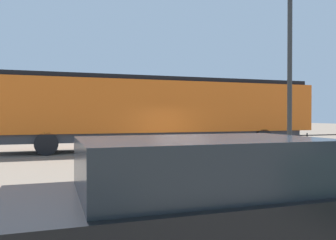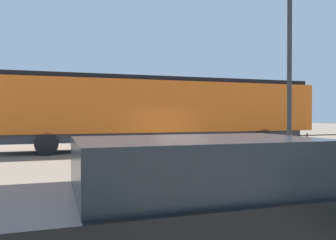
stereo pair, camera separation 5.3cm
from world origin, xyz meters
The scene contains 4 objects.
ground_plane centered at (0.00, 0.00, 0.00)m, with size 120.00×120.00×0.00m, color #756656.
locomotive centered at (-3.95, 0.71, 2.25)m, with size 2.97×18.54×3.98m.
parked_car_black centered at (11.12, -3.76, 0.84)m, with size 1.96×4.78×1.61m.
lamp_post centered at (4.78, 2.17, 4.65)m, with size 0.55×0.55×6.42m.
Camera 2 is at (14.67, -5.47, 1.86)m, focal length 36.98 mm.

